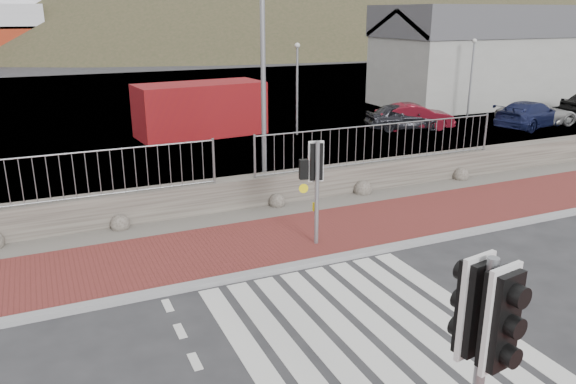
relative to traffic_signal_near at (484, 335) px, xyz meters
name	(u,v)px	position (x,y,z in m)	size (l,w,h in m)	color
ground	(370,336)	(0.91, 3.46, -2.23)	(220.00, 220.00, 0.00)	#28282B
sidewalk_far	(271,242)	(0.91, 7.96, -2.19)	(40.00, 3.00, 0.08)	maroon
kerb_far	(297,266)	(0.91, 6.46, -2.18)	(40.00, 0.25, 0.12)	gray
zebra_crossing	(370,335)	(0.91, 3.46, -2.23)	(4.62, 5.60, 0.01)	silver
gravel_strip	(244,217)	(0.91, 9.96, -2.20)	(40.00, 1.50, 0.06)	#59544C
stone_wall	(234,194)	(0.91, 10.76, -1.78)	(40.00, 0.60, 0.90)	#4C463E
railing	(234,148)	(0.91, 10.61, -0.41)	(18.07, 0.07, 1.22)	gray
quay	(124,105)	(0.91, 31.36, -2.23)	(120.00, 40.00, 0.50)	#4C4C4F
water	(77,62)	(0.91, 66.36, -2.23)	(220.00, 50.00, 0.05)	#3F4C54
harbor_building	(478,55)	(20.91, 23.36, 0.70)	(12.20, 6.20, 5.80)	#9E9E99
hills_backdrop	(123,187)	(7.65, 91.36, -25.29)	(254.00, 90.00, 100.00)	#32341F
traffic_signal_near	(484,335)	(0.00, 0.00, 0.00)	(0.48, 0.33, 3.10)	gray
traffic_signal_far	(316,171)	(1.80, 7.40, -0.36)	(0.64, 0.30, 2.59)	gray
streetlight	(266,39)	(2.31, 11.61, 2.44)	(1.71, 0.72, 8.31)	gray
shipping_container	(200,109)	(2.84, 21.05, -1.04)	(5.70, 2.38, 2.38)	maroon
car_a	(404,116)	(12.15, 18.38, -1.60)	(1.50, 3.72, 1.27)	black
car_b	(415,116)	(12.65, 18.25, -1.62)	(1.29, 3.70, 1.22)	#5A0C18
car_c	(530,114)	(18.03, 16.26, -1.59)	(1.80, 4.43, 1.28)	#141A3F
car_d	(538,114)	(18.95, 16.61, -1.67)	(1.86, 4.04, 1.12)	gray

